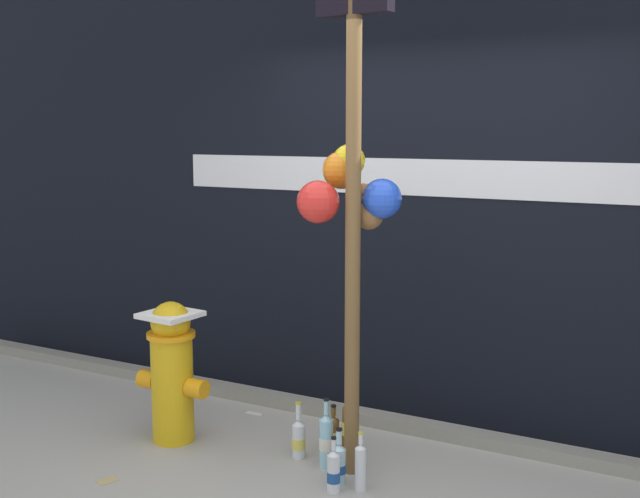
{
  "coord_description": "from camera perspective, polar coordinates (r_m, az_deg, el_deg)",
  "views": [
    {
      "loc": [
        1.75,
        -3.34,
        1.94
      ],
      "look_at": [
        -0.31,
        0.47,
        1.27
      ],
      "focal_mm": 44.16,
      "sensor_mm": 36.0,
      "label": 1
    }
  ],
  "objects": [
    {
      "name": "bottle_6",
      "position": [
        4.38,
        0.99,
        -15.8
      ],
      "size": [
        0.07,
        0.07,
        0.31
      ],
      "color": "silver",
      "rests_on": "ground_plane"
    },
    {
      "name": "curb_strip",
      "position": [
        5.21,
        6.98,
        -12.69
      ],
      "size": [
        8.0,
        0.12,
        0.08
      ],
      "primitive_type": "cube",
      "color": "gray",
      "rests_on": "ground_plane"
    },
    {
      "name": "bottle_4",
      "position": [
        4.79,
        -1.56,
        -13.53
      ],
      "size": [
        0.08,
        0.08,
        0.34
      ],
      "color": "silver",
      "rests_on": "ground_plane"
    },
    {
      "name": "litter_0",
      "position": [
        4.7,
        -15.17,
        -15.89
      ],
      "size": [
        0.11,
        0.13,
        0.01
      ],
      "primitive_type": "cube",
      "rotation": [
        0.0,
        0.0,
        2.81
      ],
      "color": "tan",
      "rests_on": "ground_plane"
    },
    {
      "name": "bottle_3",
      "position": [
        4.83,
        1.98,
        -12.84
      ],
      "size": [
        0.06,
        0.06,
        0.38
      ],
      "color": "brown",
      "rests_on": "ground_plane"
    },
    {
      "name": "bottle_2",
      "position": [
        4.4,
        2.96,
        -15.41
      ],
      "size": [
        0.06,
        0.06,
        0.33
      ],
      "color": "silver",
      "rests_on": "ground_plane"
    },
    {
      "name": "memorial_post",
      "position": [
        4.31,
        2.24,
        5.99
      ],
      "size": [
        0.53,
        0.44,
        2.88
      ],
      "color": "brown",
      "rests_on": "ground_plane"
    },
    {
      "name": "bottle_0",
      "position": [
        4.64,
        0.46,
        -13.71
      ],
      "size": [
        0.08,
        0.08,
        0.41
      ],
      "color": "#93CCE0",
      "rests_on": "ground_plane"
    },
    {
      "name": "litter_2",
      "position": [
        5.52,
        -4.77,
        -11.78
      ],
      "size": [
        0.12,
        0.05,
        0.01
      ],
      "primitive_type": "cube",
      "rotation": [
        0.0,
        0.0,
        0.03
      ],
      "color": "silver",
      "rests_on": "ground_plane"
    },
    {
      "name": "building_wall",
      "position": [
        5.21,
        8.8,
        3.97
      ],
      "size": [
        10.0,
        0.21,
        3.02
      ],
      "color": "black",
      "rests_on": "ground_plane"
    },
    {
      "name": "fire_hydrant",
      "position": [
        5.01,
        -10.68,
        -8.53
      ],
      "size": [
        0.49,
        0.34,
        0.89
      ],
      "color": "gold",
      "rests_on": "ground_plane"
    },
    {
      "name": "bottle_5",
      "position": [
        4.88,
        0.97,
        -13.18
      ],
      "size": [
        0.07,
        0.07,
        0.29
      ],
      "color": "brown",
      "rests_on": "ground_plane"
    },
    {
      "name": "bottle_1",
      "position": [
        4.49,
        1.38,
        -15.22
      ],
      "size": [
        0.08,
        0.08,
        0.31
      ],
      "color": "#B2DBEA",
      "rests_on": "ground_plane"
    }
  ]
}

